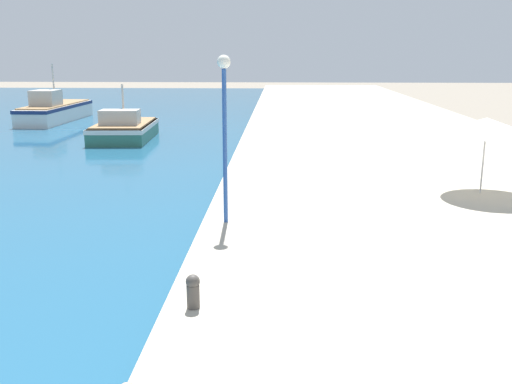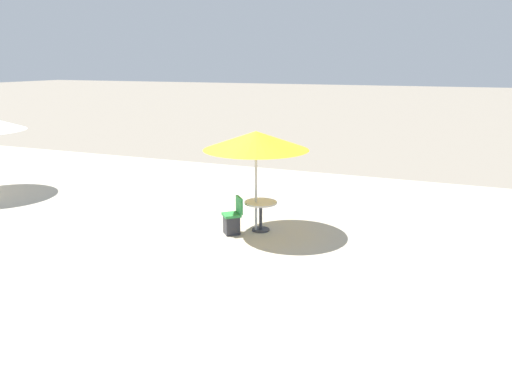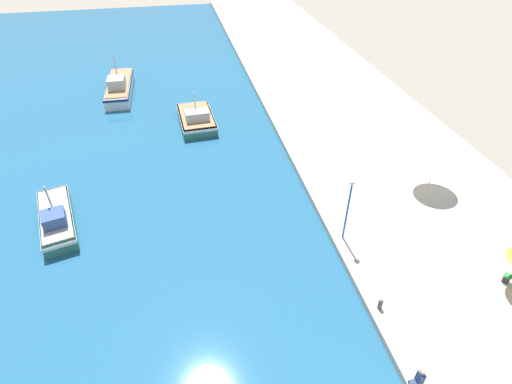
# 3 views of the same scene
# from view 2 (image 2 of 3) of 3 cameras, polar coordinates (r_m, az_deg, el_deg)

# --- Properties ---
(cafe_umbrella_pink) EXTENTS (2.52, 2.52, 2.48)m
(cafe_umbrella_pink) POSITION_cam_2_polar(r_m,az_deg,el_deg) (11.82, 0.00, 5.90)
(cafe_umbrella_pink) COLOR #B7B7B7
(cafe_umbrella_pink) RESTS_ON quay_promenade
(cafe_table) EXTENTS (0.80, 0.80, 0.74)m
(cafe_table) POSITION_cam_2_polar(r_m,az_deg,el_deg) (12.25, 0.54, -2.06)
(cafe_table) COLOR #333338
(cafe_table) RESTS_ON quay_promenade
(cafe_chair_left) EXTENTS (0.58, 0.59, 0.91)m
(cafe_chair_left) POSITION_cam_2_polar(r_m,az_deg,el_deg) (12.10, -2.70, -3.32)
(cafe_chair_left) COLOR #2D2D33
(cafe_chair_left) RESTS_ON quay_promenade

